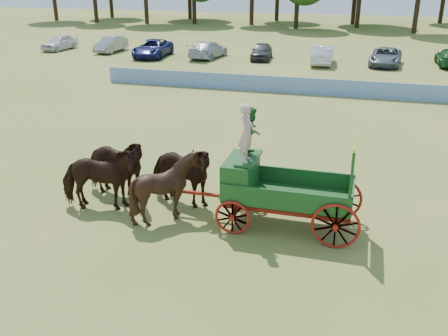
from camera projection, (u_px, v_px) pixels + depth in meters
ground at (242, 224)px, 15.62m from camera, size 160.00×160.00×0.00m
horse_lead_left at (99, 179)px, 16.14m from camera, size 2.80×1.77×2.19m
horse_lead_right at (114, 167)px, 17.12m from camera, size 2.71×1.45×2.19m
horse_wheel_left at (168, 187)px, 15.53m from camera, size 2.07×1.86×2.20m
horse_wheel_right at (180, 174)px, 16.51m from camera, size 2.80×1.74×2.19m
farm_dray at (265, 175)px, 15.08m from camera, size 6.00×2.00×3.89m
sponsor_banner at (294, 86)px, 31.76m from camera, size 26.00×0.08×1.05m
parked_cars at (264, 52)px, 43.40m from camera, size 43.32×7.66×1.55m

